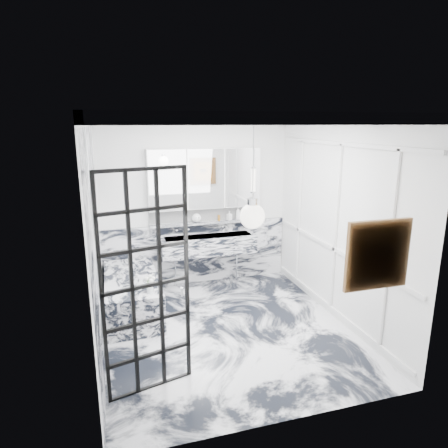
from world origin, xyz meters
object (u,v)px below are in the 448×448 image
object	(u,v)px
crittall_door	(147,286)
trough_sink	(208,244)
mirror_cabinet	(205,179)
bathtub	(132,294)

from	to	relation	value
crittall_door	trough_sink	bearing A→B (deg)	48.79
crittall_door	trough_sink	xyz separation A→B (m)	(1.26, 2.50, -0.42)
mirror_cabinet	bathtub	world-z (taller)	mirror_cabinet
mirror_cabinet	crittall_door	bearing A→B (deg)	-115.36
bathtub	mirror_cabinet	bearing A→B (deg)	32.06
crittall_door	mirror_cabinet	distance (m)	3.02
mirror_cabinet	bathtub	xyz separation A→B (m)	(-1.32, -0.83, -1.54)
trough_sink	bathtub	world-z (taller)	trough_sink
trough_sink	bathtub	size ratio (longest dim) A/B	0.97
trough_sink	mirror_cabinet	world-z (taller)	mirror_cabinet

